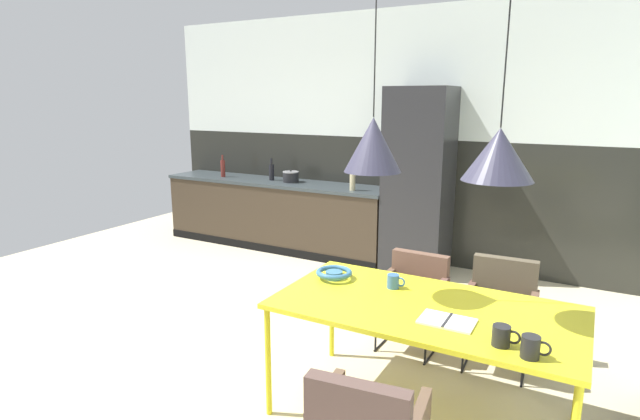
{
  "coord_description": "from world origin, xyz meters",
  "views": [
    {
      "loc": [
        2.01,
        -2.82,
        1.93
      ],
      "look_at": [
        -0.03,
        0.86,
        0.99
      ],
      "focal_mm": 28.28,
      "sensor_mm": 36.0,
      "label": 1
    }
  ],
  "objects": [
    {
      "name": "back_wall_splashback_dark",
      "position": [
        0.0,
        2.91,
        0.73
      ],
      "size": [
        6.69,
        0.12,
        1.47
      ],
      "primitive_type": "cube",
      "color": "black",
      "rests_on": "ground"
    },
    {
      "name": "kitchen_counter",
      "position": [
        -1.64,
        2.55,
        0.44
      ],
      "size": [
        3.15,
        0.63,
        0.88
      ],
      "color": "#362C20",
      "rests_on": "ground"
    },
    {
      "name": "mug_tall_blue",
      "position": [
        1.69,
        -0.4,
        0.79
      ],
      "size": [
        0.14,
        0.09,
        0.1
      ],
      "color": "black",
      "rests_on": "dining_table"
    },
    {
      "name": "mug_white_ceramic",
      "position": [
        0.95,
        0.07,
        0.79
      ],
      "size": [
        0.12,
        0.08,
        0.09
      ],
      "color": "#335B93",
      "rests_on": "dining_table"
    },
    {
      "name": "armchair_head_of_table",
      "position": [
        1.5,
        0.83,
        0.49
      ],
      "size": [
        0.51,
        0.49,
        0.78
      ],
      "rotation": [
        0.0,
        0.0,
        3.18
      ],
      "color": "brown",
      "rests_on": "ground"
    },
    {
      "name": "back_wall_panel_upper",
      "position": [
        0.0,
        2.91,
        2.2
      ],
      "size": [
        6.69,
        0.12,
        1.47
      ],
      "primitive_type": "cube",
      "color": "silver",
      "rests_on": "back_wall_splashback_dark"
    },
    {
      "name": "dining_table",
      "position": [
        1.21,
        -0.1,
        0.7
      ],
      "size": [
        1.75,
        0.92,
        0.74
      ],
      "color": "gold",
      "rests_on": "ground"
    },
    {
      "name": "cooking_pot",
      "position": [
        -1.4,
        2.55,
        0.95
      ],
      "size": [
        0.2,
        0.2,
        0.16
      ],
      "color": "black",
      "rests_on": "kitchen_counter"
    },
    {
      "name": "ground_plane",
      "position": [
        0.0,
        0.0,
        0.0
      ],
      "size": [
        8.7,
        8.7,
        0.0
      ],
      "primitive_type": "plane",
      "color": "#C2B492"
    },
    {
      "name": "armchair_near_window",
      "position": [
        0.85,
        0.79,
        0.48
      ],
      "size": [
        0.5,
        0.48,
        0.73
      ],
      "rotation": [
        0.0,
        0.0,
        3.11
      ],
      "color": "brown",
      "rests_on": "ground"
    },
    {
      "name": "fruit_bowl",
      "position": [
        0.53,
        0.04,
        0.78
      ],
      "size": [
        0.24,
        0.24,
        0.06
      ],
      "color": "#33607F",
      "rests_on": "dining_table"
    },
    {
      "name": "pendant_lamp_over_table_far",
      "position": [
        1.56,
        -0.12,
        1.65
      ],
      "size": [
        0.37,
        0.37,
        1.37
      ],
      "color": "black"
    },
    {
      "name": "mug_dark_espresso",
      "position": [
        1.83,
        -0.46,
        0.79
      ],
      "size": [
        0.14,
        0.09,
        0.11
      ],
      "color": "black",
      "rests_on": "dining_table"
    },
    {
      "name": "bottle_spice_small",
      "position": [
        -0.46,
        2.4,
        1.0
      ],
      "size": [
        0.07,
        0.07,
        0.3
      ],
      "color": "tan",
      "rests_on": "kitchen_counter"
    },
    {
      "name": "bottle_oil_tall",
      "position": [
        -1.7,
        2.57,
        0.99
      ],
      "size": [
        0.07,
        0.07,
        0.29
      ],
      "color": "black",
      "rests_on": "kitchen_counter"
    },
    {
      "name": "open_book",
      "position": [
        1.38,
        -0.26,
        0.75
      ],
      "size": [
        0.29,
        0.2,
        0.02
      ],
      "color": "white",
      "rests_on": "dining_table"
    },
    {
      "name": "refrigerator_column",
      "position": [
        0.28,
        2.55,
        1.03
      ],
      "size": [
        0.68,
        0.6,
        2.05
      ],
      "primitive_type": "cube",
      "color": "#232326",
      "rests_on": "ground"
    },
    {
      "name": "bottle_vinegar_dark",
      "position": [
        -2.44,
        2.48,
        1.0
      ],
      "size": [
        0.06,
        0.06,
        0.3
      ],
      "color": "maroon",
      "rests_on": "kitchen_counter"
    },
    {
      "name": "pendant_lamp_over_table_near",
      "position": [
        0.86,
        -0.11,
        1.67
      ],
      "size": [
        0.34,
        0.34,
        1.37
      ],
      "color": "black"
    }
  ]
}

